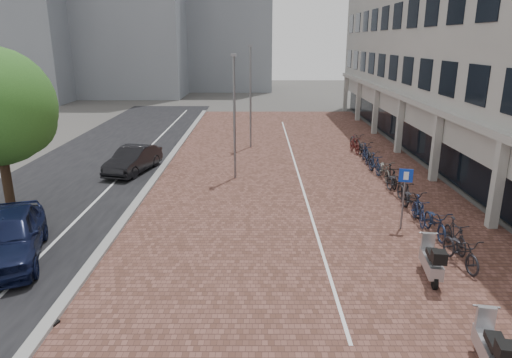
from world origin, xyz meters
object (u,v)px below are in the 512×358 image
object	(u,v)px
scooter_front	(431,260)
parking_sign	(404,190)
scooter_back	(492,348)
car_navy	(8,236)
car_dark	(133,160)

from	to	relation	value
scooter_front	parking_sign	distance (m)	3.81
scooter_front	scooter_back	xyz separation A→B (m)	(-0.21, -4.03, 0.01)
car_navy	scooter_back	world-z (taller)	car_navy
car_navy	parking_sign	world-z (taller)	parking_sign
scooter_back	parking_sign	size ratio (longest dim) A/B	0.77
car_navy	parking_sign	xyz separation A→B (m)	(13.20, 2.51, 0.72)
scooter_front	parking_sign	world-z (taller)	parking_sign
car_dark	scooter_back	size ratio (longest dim) A/B	2.31
car_dark	scooter_front	world-z (taller)	car_dark
car_dark	scooter_front	distance (m)	16.25
car_navy	car_dark	world-z (taller)	car_navy
car_navy	scooter_back	xyz separation A→B (m)	(12.74, -5.19, -0.21)
car_dark	parking_sign	bearing A→B (deg)	-19.32
car_navy	scooter_front	xyz separation A→B (m)	(12.94, -1.17, -0.22)
car_navy	scooter_front	distance (m)	13.00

